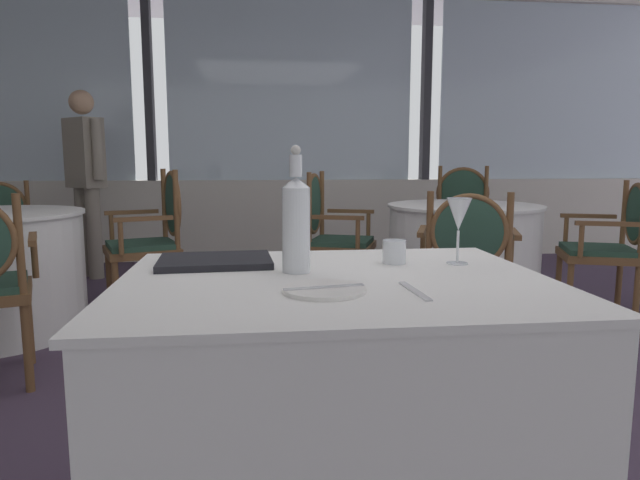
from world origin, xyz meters
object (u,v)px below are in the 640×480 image
water_tumbler (394,252)px  diner_person_0 (85,172)px  menu_book (215,261)px  side_plate (324,290)px  dining_chair_1_1 (467,259)px  dining_chair_1_2 (613,239)px  water_bottle (296,221)px  dining_chair_1_3 (462,215)px  dining_chair_0_1 (0,230)px  wine_glass (459,216)px  dining_chair_0_0 (155,231)px  dining_chair_1_0 (330,228)px

water_tumbler → diner_person_0: 4.08m
menu_book → water_tumbler: bearing=-8.1°
side_plate → menu_book: 0.48m
dining_chair_1_1 → dining_chair_1_2: dining_chair_1_2 is taller
side_plate → water_bottle: (-0.05, 0.24, 0.14)m
water_bottle → water_tumbler: water_bottle is taller
menu_book → dining_chair_1_3: bearing=54.3°
water_tumbler → dining_chair_1_3: size_ratio=0.07×
dining_chair_0_1 → side_plate: bearing=13.6°
dining_chair_1_3 → side_plate: bearing=-5.8°
water_bottle → wine_glass: size_ratio=1.76×
water_tumbler → dining_chair_0_0: size_ratio=0.07×
menu_book → diner_person_0: size_ratio=0.20×
dining_chair_1_1 → dining_chair_0_1: bearing=82.5°
water_tumbler → dining_chair_0_0: bearing=116.1°
dining_chair_1_1 → diner_person_0: bearing=68.2°
side_plate → dining_chair_1_0: size_ratio=0.21×
side_plate → diner_person_0: 4.28m
water_bottle → wine_glass: (0.49, 0.07, 0.00)m
water_bottle → dining_chair_1_3: 3.60m
wine_glass → water_bottle: bearing=-172.3°
side_plate → water_bottle: 0.29m
side_plate → wine_glass: size_ratio=1.01×
wine_glass → dining_chair_1_0: bearing=91.3°
wine_glass → dining_chair_0_0: 2.64m
menu_book → dining_chair_0_1: size_ratio=0.37×
dining_chair_1_2 → diner_person_0: bearing=-4.7°
dining_chair_1_1 → dining_chair_1_2: (1.24, 0.58, 0.01)m
menu_book → dining_chair_1_0: (0.67, 2.43, -0.20)m
diner_person_0 → dining_chair_1_0: bearing=106.3°
dining_chair_1_1 → dining_chair_1_3: dining_chair_1_3 is taller
water_bottle → menu_book: (-0.24, 0.14, -0.13)m
dining_chair_1_0 → dining_chair_1_3: size_ratio=0.97×
menu_book → diner_person_0: 3.81m
side_plate → dining_chair_1_1: (0.98, 1.58, -0.23)m
wine_glass → dining_chair_1_0: 2.53m
side_plate → dining_chair_1_3: size_ratio=0.20×
menu_book → dining_chair_1_1: (1.26, 1.19, -0.23)m
diner_person_0 → menu_book: bearing=66.1°
side_plate → diner_person_0: (-1.67, 3.94, 0.20)m
side_plate → dining_chair_1_2: 3.10m
dining_chair_1_0 → dining_chair_0_1: bearing=-168.3°
dining_chair_1_1 → dining_chair_1_2: bearing=-45.1°
water_tumbler → dining_chair_1_0: 2.49m
menu_book → dining_chair_1_0: 2.53m
dining_chair_0_1 → dining_chair_1_0: 2.51m
dining_chair_1_1 → diner_person_0: (-2.65, 2.35, 0.42)m
dining_chair_0_1 → water_tumbler: bearing=19.9°
side_plate → dining_chair_1_0: (0.39, 2.82, -0.20)m
water_bottle → diner_person_0: bearing=113.7°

